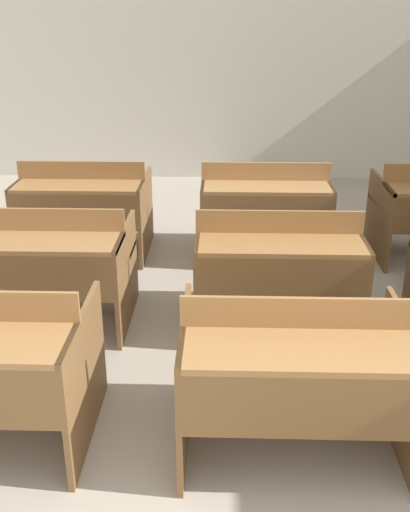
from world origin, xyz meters
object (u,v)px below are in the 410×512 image
bench_front_center (295,369)px  bench_second_center (277,265)px  bench_second_left (47,262)px  bench_third_center (264,206)px  bench_third_left (84,204)px

bench_front_center → bench_second_center: same height
bench_front_center → bench_second_center: 1.22m
bench_second_left → bench_third_center: size_ratio=1.00×
bench_front_center → bench_second_left: 1.93m
bench_front_center → bench_second_center: (0.02, 1.22, 0.00)m
bench_second_center → bench_second_left: bearing=-179.8°
bench_front_center → bench_third_center: 2.47m
bench_third_left → bench_front_center: bearing=-58.1°
bench_second_left → bench_third_center: 1.96m
bench_second_left → bench_third_left: size_ratio=1.00×
bench_front_center → bench_second_left: same height
bench_third_center → bench_third_left: bearing=-179.6°
bench_second_left → bench_second_center: (1.52, 0.00, 0.00)m
bench_third_left → bench_second_center: bearing=-38.8°
bench_front_center → bench_third_left: (-1.53, 2.46, 0.00)m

